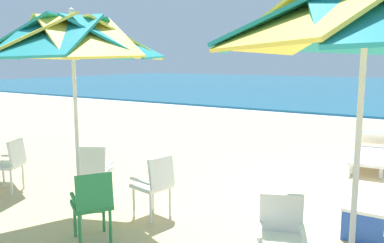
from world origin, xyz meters
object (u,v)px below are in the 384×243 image
object	(u,v)px
beach_umbrella_0	(366,19)
plastic_chair_4	(155,183)
beach_umbrella_1	(73,40)
plastic_chair_3	(93,202)
plastic_chair_0	(281,234)
sun_lounger_1	(371,152)
cooler_box	(365,223)
plastic_chair_8	(10,162)
plastic_chair_5	(95,169)

from	to	relation	value
beach_umbrella_0	plastic_chair_4	distance (m)	3.37
beach_umbrella_1	plastic_chair_3	world-z (taller)	beach_umbrella_1
beach_umbrella_0	plastic_chair_0	distance (m)	2.07
plastic_chair_4	plastic_chair_3	bearing A→B (deg)	-98.88
plastic_chair_0	sun_lounger_1	size ratio (longest dim) A/B	0.40
cooler_box	plastic_chair_8	bearing A→B (deg)	-166.96
plastic_chair_0	plastic_chair_5	bearing A→B (deg)	167.56
plastic_chair_3	plastic_chair_8	size ratio (longest dim) A/B	1.00
beach_umbrella_0	cooler_box	xyz separation A→B (m)	(-0.11, 1.47, -2.26)
beach_umbrella_1	plastic_chair_5	xyz separation A→B (m)	(-0.42, 0.69, -1.90)
beach_umbrella_0	sun_lounger_1	xyz separation A→B (m)	(-0.61, 5.18, -2.18)
beach_umbrella_0	plastic_chair_0	size ratio (longest dim) A/B	3.29
beach_umbrella_0	plastic_chair_5	world-z (taller)	beach_umbrella_0
plastic_chair_8	sun_lounger_1	xyz separation A→B (m)	(4.71, 4.92, -0.22)
beach_umbrella_1	cooler_box	world-z (taller)	beach_umbrella_1
plastic_chair_3	beach_umbrella_0	bearing A→B (deg)	6.73
plastic_chair_5	plastic_chair_8	world-z (taller)	same
beach_umbrella_1	sun_lounger_1	world-z (taller)	beach_umbrella_1
beach_umbrella_0	beach_umbrella_1	size ratio (longest dim) A/B	1.02
sun_lounger_1	beach_umbrella_1	bearing A→B (deg)	-118.70
plastic_chair_3	plastic_chair_5	size ratio (longest dim) A/B	1.00
plastic_chair_4	plastic_chair_5	size ratio (longest dim) A/B	1.00
plastic_chair_0	sun_lounger_1	xyz separation A→B (m)	(0.02, 5.17, -0.22)
plastic_chair_4	beach_umbrella_0	bearing A→B (deg)	-13.97
plastic_chair_3	plastic_chair_5	world-z (taller)	same
plastic_chair_8	plastic_chair_4	bearing A→B (deg)	8.40
beach_umbrella_0	plastic_chair_8	distance (m)	5.68
plastic_chair_0	plastic_chair_5	xyz separation A→B (m)	(-3.22, 0.71, 0.00)
plastic_chair_4	cooler_box	xyz separation A→B (m)	(2.54, 0.81, -0.30)
plastic_chair_5	sun_lounger_1	distance (m)	5.52
plastic_chair_0	plastic_chair_8	world-z (taller)	same
plastic_chair_8	plastic_chair_3	bearing A→B (deg)	-13.31
beach_umbrella_1	plastic_chair_8	bearing A→B (deg)	172.84
plastic_chair_4	cooler_box	distance (m)	2.68
plastic_chair_8	beach_umbrella_1	bearing A→B (deg)	-7.16
plastic_chair_5	plastic_chair_8	distance (m)	1.54
plastic_chair_0	plastic_chair_4	bearing A→B (deg)	162.11
plastic_chair_0	beach_umbrella_1	xyz separation A→B (m)	(-2.80, 0.02, 1.90)
plastic_chair_4	beach_umbrella_1	bearing A→B (deg)	-141.12
beach_umbrella_1	plastic_chair_3	size ratio (longest dim) A/B	3.22
sun_lounger_1	cooler_box	distance (m)	3.74
beach_umbrella_0	sun_lounger_1	size ratio (longest dim) A/B	1.31
sun_lounger_1	cooler_box	size ratio (longest dim) A/B	4.36
beach_umbrella_0	plastic_chair_5	bearing A→B (deg)	169.44
plastic_chair_0	beach_umbrella_1	size ratio (longest dim) A/B	0.31
sun_lounger_1	cooler_box	world-z (taller)	sun_lounger_1
plastic_chair_5	plastic_chair_0	bearing A→B (deg)	-12.44
beach_umbrella_0	plastic_chair_3	distance (m)	3.44
beach_umbrella_1	plastic_chair_5	distance (m)	2.06
plastic_chair_0	plastic_chair_8	xyz separation A→B (m)	(-4.69, 0.26, 0.00)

